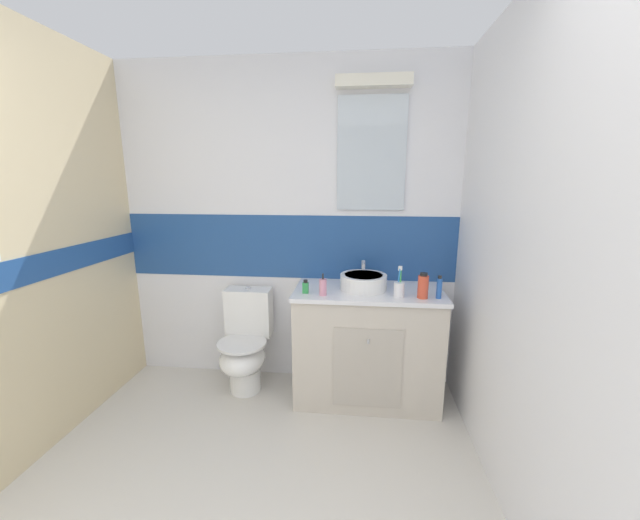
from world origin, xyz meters
TOP-DOWN VIEW (x-y plane):
  - ground_plane at (0.00, 1.20)m, footprint 3.20×3.48m
  - wall_back_tiled at (0.01, 2.45)m, footprint 3.20×0.20m
  - wall_right_plain at (1.35, 1.20)m, footprint 0.10×3.48m
  - vanity_cabinet at (0.64, 2.14)m, footprint 1.06×0.55m
  - sink_basin at (0.60, 2.14)m, footprint 0.33×0.38m
  - toilet at (-0.30, 2.16)m, footprint 0.37×0.50m
  - toothbrush_cup at (0.83, 1.99)m, footprint 0.07×0.07m
  - soap_dispenser at (0.32, 1.97)m, footprint 0.05×0.05m
  - perfume_flask_small at (0.20, 2.00)m, footprint 0.04×0.03m
  - mouthwash_bottle at (0.99, 1.98)m, footprint 0.07×0.07m
  - toothpaste_tube_upright at (1.09, 1.98)m, footprint 0.04×0.04m

SIDE VIEW (x-z plane):
  - ground_plane at x=0.00m, z-range -0.04..0.00m
  - toilet at x=-0.30m, z-range -0.03..0.76m
  - vanity_cabinet at x=0.64m, z-range 0.00..0.85m
  - perfume_flask_small at x=0.20m, z-range 0.85..0.94m
  - toothbrush_cup at x=0.83m, z-range 0.80..1.01m
  - sink_basin at x=0.60m, z-range 0.82..1.00m
  - soap_dispenser at x=0.32m, z-range 0.83..0.99m
  - toothpaste_tube_upright at x=1.09m, z-range 0.85..1.00m
  - mouthwash_bottle at x=0.99m, z-range 0.85..1.02m
  - wall_right_plain at x=1.35m, z-range 0.00..2.50m
  - wall_back_tiled at x=0.01m, z-range 0.01..2.51m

